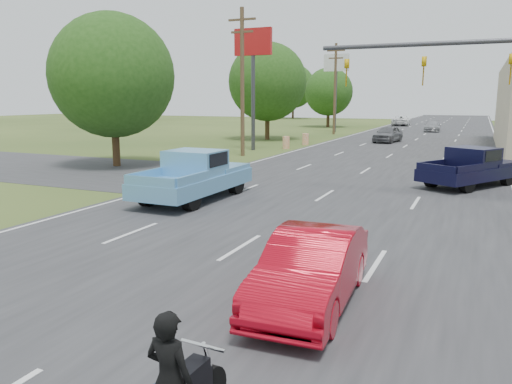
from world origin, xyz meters
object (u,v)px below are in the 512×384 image
at_px(navy_pickup, 473,167).
at_px(distant_car_silver, 432,126).
at_px(distant_car_grey, 388,134).
at_px(distant_car_white, 401,121).
at_px(blue_pickup, 196,175).
at_px(red_convertible, 311,269).

bearing_deg(navy_pickup, distant_car_silver, 128.00).
relative_size(distant_car_grey, distant_car_white, 0.82).
xyz_separation_m(blue_pickup, distant_car_silver, (4.81, 48.17, -0.33)).
bearing_deg(distant_car_silver, blue_pickup, -98.59).
height_order(blue_pickup, distant_car_silver, blue_pickup).
height_order(red_convertible, blue_pickup, blue_pickup).
height_order(blue_pickup, navy_pickup, blue_pickup).
distance_m(red_convertible, distant_car_silver, 56.33).
height_order(red_convertible, distant_car_grey, distant_car_grey).
distance_m(blue_pickup, distant_car_silver, 48.41).
bearing_deg(distant_car_silver, navy_pickup, -85.59).
distance_m(blue_pickup, navy_pickup, 12.63).
distance_m(distant_car_grey, distant_car_white, 31.00).
bearing_deg(distant_car_white, navy_pickup, 97.67).
distance_m(navy_pickup, distant_car_silver, 40.76).
bearing_deg(distant_car_grey, red_convertible, -74.11).
relative_size(red_convertible, distant_car_silver, 0.96).
bearing_deg(navy_pickup, red_convertible, -68.60).
xyz_separation_m(red_convertible, blue_pickup, (-7.39, 8.11, 0.28)).
bearing_deg(distant_car_silver, red_convertible, -90.26).
xyz_separation_m(blue_pickup, distant_car_grey, (2.46, 30.18, -0.23)).
height_order(red_convertible, navy_pickup, navy_pickup).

